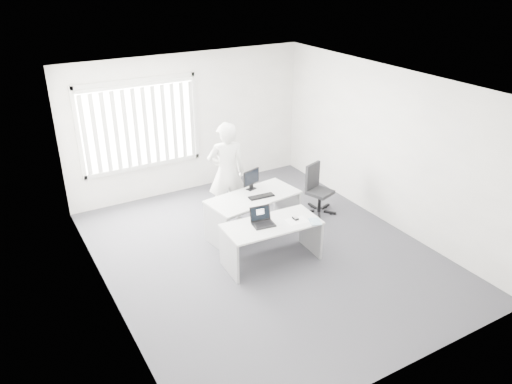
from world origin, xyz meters
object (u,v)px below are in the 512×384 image
desk_far (253,207)px  office_chair (318,197)px  desk_near (272,234)px  laptop (264,218)px  monitor (251,180)px  person (227,173)px

desk_far → office_chair: (1.47, 0.11, -0.23)m
desk_near → desk_far: 0.94m
desk_far → laptop: bearing=-118.0°
desk_near → office_chair: (1.67, 1.03, -0.20)m
office_chair → monitor: monitor is taller
desk_near → office_chair: 1.97m
desk_near → person: person is taller
desk_far → office_chair: bearing=-3.5°
person → monitor: bearing=137.3°
desk_near → monitor: bearing=78.5°
desk_near → laptop: laptop is taller
laptop → monitor: 1.26m
desk_far → monitor: 0.48m
person → desk_far: bearing=118.1°
desk_far → monitor: monitor is taller
desk_near → laptop: size_ratio=4.63×
office_chair → person: bearing=141.9°
office_chair → person: (-1.63, 0.57, 0.64)m
monitor → laptop: bearing=-127.6°
office_chair → laptop: bearing=-169.3°
desk_far → person: size_ratio=0.89×
desk_near → desk_far: bearing=80.9°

